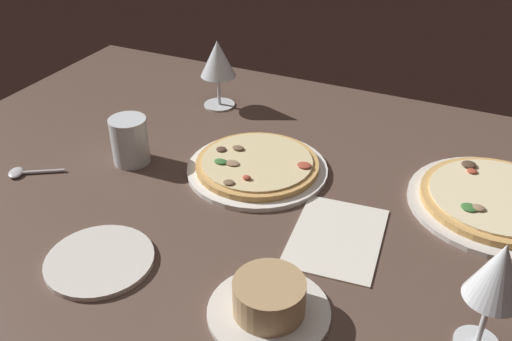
{
  "coord_description": "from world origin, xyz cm",
  "views": [
    {
      "loc": [
        -35.98,
        76.62,
        63.61
      ],
      "look_at": [
        1.65,
        -4.14,
        7.0
      ],
      "focal_mm": 39.16,
      "sensor_mm": 36.0,
      "label": 1
    }
  ],
  "objects": [
    {
      "name": "dining_table",
      "position": [
        0.0,
        0.0,
        2.0
      ],
      "size": [
        150.0,
        110.0,
        4.0
      ],
      "primitive_type": "cube",
      "color": "brown",
      "rests_on": "ground"
    },
    {
      "name": "pizza_side",
      "position": [
        -40.8,
        -15.85,
        5.19
      ],
      "size": [
        31.48,
        31.48,
        3.37
      ],
      "color": "silver",
      "rests_on": "dining_table"
    },
    {
      "name": "wine_glass_far",
      "position": [
        -41.4,
        18.44,
        16.47
      ],
      "size": [
        7.31,
        7.31,
        17.27
      ],
      "color": "silver",
      "rests_on": "dining_table"
    },
    {
      "name": "pizza_main",
      "position": [
        3.32,
        -8.26,
        5.2
      ],
      "size": [
        27.88,
        27.88,
        3.37
      ],
      "color": "white",
      "rests_on": "dining_table"
    },
    {
      "name": "water_glass",
      "position": [
        28.11,
        -1.0,
        8.11
      ],
      "size": [
        7.49,
        7.49,
        9.62
      ],
      "color": "silver",
      "rests_on": "dining_table"
    },
    {
      "name": "ramekin_on_saucer",
      "position": [
        -14.01,
        25.18,
        6.43
      ],
      "size": [
        17.58,
        17.58,
        5.91
      ],
      "color": "silver",
      "rests_on": "dining_table"
    },
    {
      "name": "spoon",
      "position": [
        44.64,
        12.23,
        4.46
      ],
      "size": [
        10.4,
        7.65,
        1.0
      ],
      "color": "silver",
      "rests_on": "dining_table"
    },
    {
      "name": "side_plate",
      "position": [
        14.51,
        26.68,
        4.45
      ],
      "size": [
        17.15,
        17.15,
        0.9
      ],
      "primitive_type": "cylinder",
      "color": "silver",
      "rests_on": "dining_table"
    },
    {
      "name": "paper_menu",
      "position": [
        -17.47,
        4.88,
        4.15
      ],
      "size": [
        16.57,
        21.65,
        0.3
      ],
      "primitive_type": "cube",
      "rotation": [
        0.0,
        0.0,
        0.1
      ],
      "color": "silver",
      "rests_on": "dining_table"
    },
    {
      "name": "wine_glass_near",
      "position": [
        24.29,
        -31.56,
        15.53
      ],
      "size": [
        8.34,
        8.34,
        16.37
      ],
      "color": "silver",
      "rests_on": "dining_table"
    }
  ]
}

